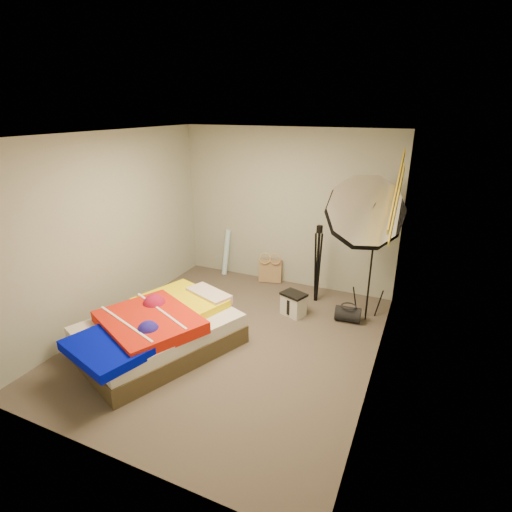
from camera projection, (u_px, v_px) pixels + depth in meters
The scene contains 15 objects.
floor at pixel (229, 340), 5.05m from camera, with size 4.00×4.00×0.00m, color #50463E.
ceiling at pixel (224, 135), 4.17m from camera, with size 4.00×4.00×0.00m, color silver.
wall_back at pixel (286, 209), 6.32m from camera, with size 3.50×3.50×0.00m, color gray.
wall_front at pixel (98, 330), 2.90m from camera, with size 3.50×3.50×0.00m, color gray.
wall_left at pixel (110, 229), 5.28m from camera, with size 4.00×4.00×0.00m, color gray.
wall_right at pixel (383, 271), 3.94m from camera, with size 4.00×4.00×0.00m, color gray.
tote_bag at pixel (270, 271), 6.69m from camera, with size 0.38×0.11×0.38m, color #A2815B.
wrapping_roll at pixel (226, 252), 6.94m from camera, with size 0.09×0.09×0.79m, color #66ADCE.
camera_case at pixel (293, 305), 5.62m from camera, with size 0.31×0.22×0.31m, color beige.
duffel_bag at pixel (348, 314), 5.47m from camera, with size 0.21×0.21×0.34m, color black.
wall_stripe_upper at pixel (397, 190), 4.22m from camera, with size 0.02×1.10×0.10m, color gold.
wall_stripe_lower at pixel (397, 203), 4.50m from camera, with size 0.02×1.10×0.10m, color gold.
bed at pixel (159, 330), 4.77m from camera, with size 1.83×2.21×0.52m.
photo_umbrella at pixel (364, 214), 5.03m from camera, with size 1.13×0.94×2.10m.
camera_tripod at pixel (318, 259), 5.85m from camera, with size 0.08×0.08×1.19m.
Camera 1 is at (2.09, -3.83, 2.78)m, focal length 28.00 mm.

